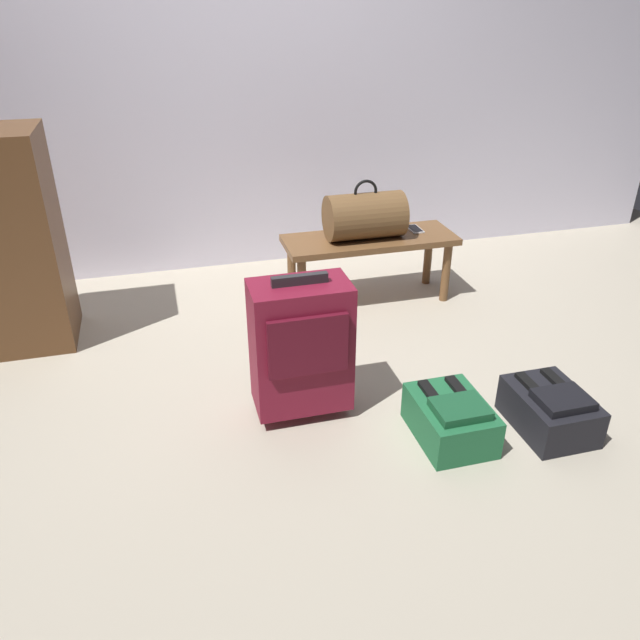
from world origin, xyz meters
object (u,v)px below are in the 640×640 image
at_px(duffel_bag_brown, 365,216).
at_px(suitcase_upright_burgundy, 301,346).
at_px(backpack_green, 451,419).
at_px(bench, 370,247).
at_px(cell_phone, 415,229).
at_px(side_cabinet, 0,243).
at_px(backpack_dark, 550,410).

height_order(duffel_bag_brown, suitcase_upright_burgundy, duffel_bag_brown).
xyz_separation_m(suitcase_upright_burgundy, backpack_green, (0.55, -0.33, -0.25)).
bearing_deg(backpack_green, suitcase_upright_burgundy, 148.88).
height_order(bench, duffel_bag_brown, duffel_bag_brown).
bearing_deg(cell_phone, suitcase_upright_burgundy, -132.20).
height_order(suitcase_upright_burgundy, side_cabinet, side_cabinet).
bearing_deg(suitcase_upright_burgundy, bench, 56.85).
bearing_deg(bench, suitcase_upright_burgundy, -123.15).
height_order(cell_phone, backpack_green, cell_phone).
relative_size(backpack_dark, backpack_green, 1.00).
bearing_deg(bench, duffel_bag_brown, 180.00).
xyz_separation_m(suitcase_upright_burgundy, side_cabinet, (-1.29, 1.01, 0.21)).
height_order(cell_phone, side_cabinet, side_cabinet).
height_order(duffel_bag_brown, backpack_dark, duffel_bag_brown).
bearing_deg(bench, backpack_green, -94.22).
distance_m(bench, suitcase_upright_burgundy, 1.19).
bearing_deg(backpack_dark, cell_phone, 91.49).
relative_size(cell_phone, suitcase_upright_burgundy, 0.22).
relative_size(bench, cell_phone, 6.94).
distance_m(backpack_green, side_cabinet, 2.33).
bearing_deg(cell_phone, side_cabinet, -179.06).
bearing_deg(suitcase_upright_burgundy, backpack_dark, -21.41).
xyz_separation_m(bench, cell_phone, (0.30, 0.05, 0.07)).
distance_m(suitcase_upright_burgundy, backpack_green, 0.69).
xyz_separation_m(duffel_bag_brown, suitcase_upright_burgundy, (-0.62, -1.00, -0.19)).
bearing_deg(duffel_bag_brown, backpack_dark, -75.00).
bearing_deg(backpack_dark, suitcase_upright_burgundy, 158.59).
distance_m(suitcase_upright_burgundy, backpack_dark, 1.09).
distance_m(backpack_dark, side_cabinet, 2.71).
distance_m(backpack_dark, backpack_green, 0.44).
bearing_deg(bench, cell_phone, 9.35).
distance_m(bench, backpack_green, 1.36).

